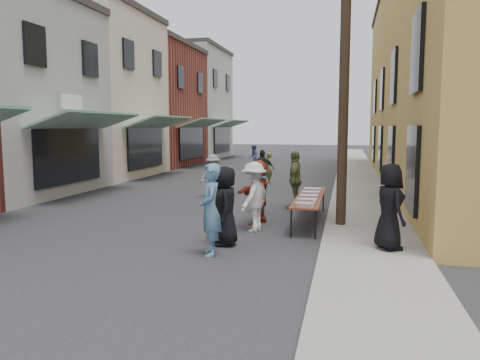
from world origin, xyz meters
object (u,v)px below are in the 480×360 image
at_px(utility_pole_near, 345,54).
at_px(catering_tray_sausage, 304,204).
at_px(utility_pole_far, 347,102).
at_px(serving_table, 310,198).
at_px(utility_pole_mid, 346,90).
at_px(server, 390,207).
at_px(guest_front_a, 225,206).
at_px(guest_front_c, 258,188).

relative_size(utility_pole_near, catering_tray_sausage, 18.00).
relative_size(utility_pole_far, serving_table, 2.25).
height_order(utility_pole_mid, server, utility_pole_mid).
bearing_deg(catering_tray_sausage, utility_pole_mid, 86.26).
bearing_deg(guest_front_a, utility_pole_mid, 150.74).
distance_m(utility_pole_near, server, 4.33).
relative_size(guest_front_c, server, 0.87).
height_order(serving_table, guest_front_a, guest_front_a).
bearing_deg(guest_front_c, utility_pole_far, 166.29).
xyz_separation_m(serving_table, catering_tray_sausage, (0.00, -1.65, 0.08)).
xyz_separation_m(catering_tray_sausage, guest_front_a, (-1.67, -1.25, 0.11)).
bearing_deg(server, utility_pole_near, 0.84).
relative_size(utility_pole_near, utility_pole_mid, 1.00).
xyz_separation_m(utility_pole_far, serving_table, (-0.86, -23.53, -3.79)).
height_order(utility_pole_near, serving_table, utility_pole_near).
height_order(utility_pole_mid, guest_front_a, utility_pole_mid).
height_order(utility_pole_near, utility_pole_far, same).
xyz_separation_m(utility_pole_mid, catering_tray_sausage, (-0.86, -13.18, -3.71)).
relative_size(utility_pole_far, catering_tray_sausage, 18.00).
bearing_deg(guest_front_a, guest_front_c, 160.72).
height_order(serving_table, server, server).
bearing_deg(catering_tray_sausage, guest_front_a, -143.26).
bearing_deg(utility_pole_near, server, -66.68).
xyz_separation_m(utility_pole_near, utility_pole_far, (0.00, 24.00, 0.00)).
xyz_separation_m(utility_pole_far, guest_front_c, (-2.53, -22.44, -3.71)).
bearing_deg(guest_front_a, utility_pole_near, 114.48).
distance_m(utility_pole_far, guest_front_a, 26.79).
relative_size(serving_table, guest_front_c, 2.55).
distance_m(utility_pole_mid, catering_tray_sausage, 13.72).
xyz_separation_m(utility_pole_near, serving_table, (-0.86, 0.47, -3.79)).
distance_m(utility_pole_mid, serving_table, 12.17).
distance_m(guest_front_c, server, 5.29).
xyz_separation_m(utility_pole_near, catering_tray_sausage, (-0.86, -1.18, -3.71)).
bearing_deg(utility_pole_near, utility_pole_mid, 90.00).
xyz_separation_m(serving_table, guest_front_c, (-1.67, 1.09, 0.07)).
distance_m(catering_tray_sausage, guest_front_c, 3.21).
bearing_deg(utility_pole_far, serving_table, -92.10).
bearing_deg(utility_pole_near, guest_front_c, 148.33).
bearing_deg(utility_pole_far, guest_front_a, -95.47).
bearing_deg(server, serving_table, 11.12).
distance_m(utility_pole_far, server, 26.60).
height_order(utility_pole_far, server, utility_pole_far).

